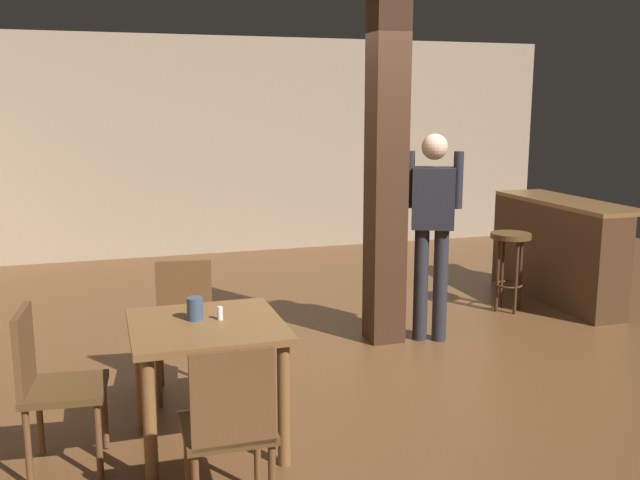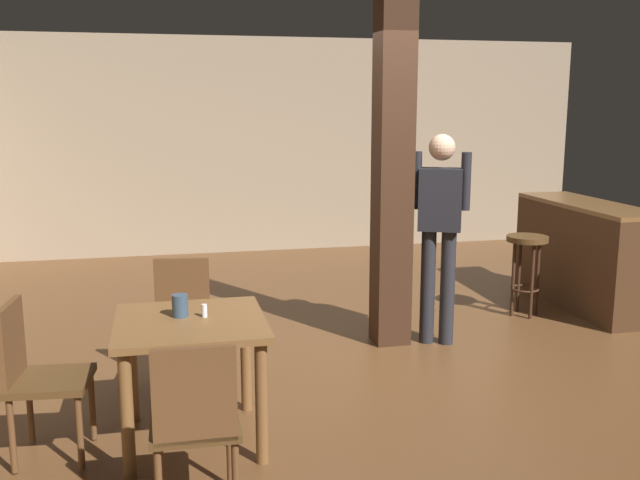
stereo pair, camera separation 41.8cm
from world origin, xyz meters
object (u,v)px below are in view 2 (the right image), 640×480
object	(u,v)px
standing_person	(440,224)
salt_shaker	(204,311)
chair_west	(36,372)
chair_south	(195,420)
napkin_cup	(180,306)
bar_counter	(578,254)
chair_north	(181,318)
dining_table	(191,343)
bar_stool_near	(527,255)

from	to	relation	value
standing_person	salt_shaker	bearing A→B (deg)	-146.70
chair_west	chair_south	distance (m)	1.15
napkin_cup	bar_counter	size ratio (longest dim) A/B	0.07
chair_north	dining_table	bearing A→B (deg)	-87.87
salt_shaker	bar_counter	xyz separation A→B (m)	(3.72, 2.04, -0.26)
dining_table	bar_counter	world-z (taller)	bar_counter
bar_counter	napkin_cup	bearing A→B (deg)	-152.54
bar_counter	bar_stool_near	distance (m)	0.69
chair_west	napkin_cup	size ratio (longest dim) A/B	6.82
dining_table	chair_west	size ratio (longest dim) A/B	0.96
chair_north	bar_counter	xyz separation A→B (m)	(3.83, 1.26, 0.01)
chair_north	salt_shaker	world-z (taller)	chair_north
chair_west	standing_person	distance (m)	3.23
chair_north	salt_shaker	xyz separation A→B (m)	(0.11, -0.79, 0.27)
chair_south	salt_shaker	xyz separation A→B (m)	(0.11, 0.86, 0.27)
chair_south	bar_stool_near	distance (m)	4.17
standing_person	napkin_cup	bearing A→B (deg)	-149.24
napkin_cup	bar_counter	world-z (taller)	bar_counter
chair_west	napkin_cup	xyz separation A→B (m)	(0.79, 0.10, 0.30)
standing_person	dining_table	bearing A→B (deg)	-147.08
bar_counter	chair_west	bearing A→B (deg)	-155.66
chair_south	napkin_cup	xyz separation A→B (m)	(-0.03, 0.90, 0.30)
bar_counter	bar_stool_near	xyz separation A→B (m)	(-0.66, -0.20, 0.06)
chair_south	bar_stool_near	world-z (taller)	chair_south
salt_shaker	standing_person	bearing A→B (deg)	33.30
chair_north	bar_counter	size ratio (longest dim) A/B	0.51
standing_person	bar_stool_near	world-z (taller)	standing_person
chair_west	chair_north	xyz separation A→B (m)	(0.81, 0.85, 0.00)
salt_shaker	bar_counter	bearing A→B (deg)	28.79
chair_west	chair_north	distance (m)	1.17
dining_table	chair_south	xyz separation A→B (m)	(-0.02, -0.83, -0.09)
salt_shaker	bar_stool_near	world-z (taller)	salt_shaker
chair_west	standing_person	size ratio (longest dim) A/B	0.52
salt_shaker	chair_west	bearing A→B (deg)	-176.36
salt_shaker	bar_counter	world-z (taller)	bar_counter
chair_north	chair_south	xyz separation A→B (m)	(0.01, -1.65, 0.00)
salt_shaker	standing_person	xyz separation A→B (m)	(1.97, 1.29, 0.22)
salt_shaker	standing_person	world-z (taller)	standing_person
dining_table	bar_stool_near	distance (m)	3.67
napkin_cup	bar_counter	bearing A→B (deg)	27.46
dining_table	bar_stool_near	xyz separation A→B (m)	(3.15, 1.88, -0.02)
chair_north	standing_person	xyz separation A→B (m)	(2.08, 0.51, 0.50)
chair_south	bar_stool_near	size ratio (longest dim) A/B	1.18
dining_table	salt_shaker	xyz separation A→B (m)	(0.08, 0.04, 0.18)
chair_south	chair_west	bearing A→B (deg)	135.73
salt_shaker	bar_stool_near	bearing A→B (deg)	31.08
dining_table	standing_person	bearing A→B (deg)	32.92
chair_north	chair_south	distance (m)	1.65
salt_shaker	bar_stool_near	distance (m)	3.58
dining_table	bar_counter	size ratio (longest dim) A/B	0.48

